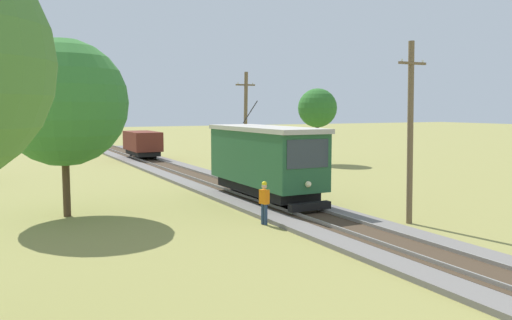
{
  "coord_description": "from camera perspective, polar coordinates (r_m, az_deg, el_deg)",
  "views": [
    {
      "loc": [
        -12.02,
        -3.83,
        4.71
      ],
      "look_at": [
        -0.36,
        19.08,
        2.14
      ],
      "focal_mm": 36.14,
      "sensor_mm": 36.0,
      "label": 1
    }
  ],
  "objects": [
    {
      "name": "tree_right_far",
      "position": [
        23.73,
        -20.55,
        5.96
      ],
      "size": [
        5.49,
        5.49,
        7.71
      ],
      "color": "#4C3823",
      "rests_on": "ground"
    },
    {
      "name": "utility_pole_mid",
      "position": [
        34.64,
        -1.17,
        3.99
      ],
      "size": [
        1.4,
        0.5,
        7.14
      ],
      "color": "brown",
      "rests_on": "ground"
    },
    {
      "name": "red_tram",
      "position": [
        25.78,
        0.96,
        0.11
      ],
      "size": [
        2.6,
        8.54,
        4.79
      ],
      "color": "#235633",
      "rests_on": "rail_right"
    },
    {
      "name": "utility_pole_near_tram",
      "position": [
        21.85,
        16.71,
        3.1
      ],
      "size": [
        1.4,
        0.41,
        7.41
      ],
      "color": "brown",
      "rests_on": "ground"
    },
    {
      "name": "freight_car",
      "position": [
        48.08,
        -12.46,
        1.82
      ],
      "size": [
        2.4,
        5.2,
        2.31
      ],
      "color": "maroon",
      "rests_on": "rail_right"
    },
    {
      "name": "tree_right_near",
      "position": [
        44.76,
        6.82,
        5.71
      ],
      "size": [
        3.36,
        3.36,
        6.45
      ],
      "color": "#4C3823",
      "rests_on": "ground"
    },
    {
      "name": "track_worker",
      "position": [
        20.94,
        0.92,
        -4.53
      ],
      "size": [
        0.34,
        0.43,
        1.78
      ],
      "rotation": [
        0.0,
        0.0,
        0.28
      ],
      "color": "navy",
      "rests_on": "ground"
    }
  ]
}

